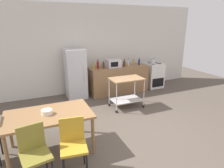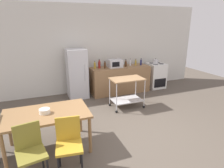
{
  "view_description": "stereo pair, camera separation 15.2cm",
  "coord_description": "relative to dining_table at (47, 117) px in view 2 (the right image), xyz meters",
  "views": [
    {
      "loc": [
        -1.85,
        -3.11,
        2.27
      ],
      "look_at": [
        0.04,
        1.2,
        0.8
      ],
      "focal_mm": 30.8,
      "sensor_mm": 36.0,
      "label": 1
    },
    {
      "loc": [
        -1.7,
        -3.17,
        2.27
      ],
      "look_at": [
        0.04,
        1.2,
        0.8
      ],
      "focal_mm": 30.8,
      "sensor_mm": 36.0,
      "label": 2
    }
  ],
  "objects": [
    {
      "name": "ground_plane",
      "position": [
        1.64,
        -0.18,
        -0.67
      ],
      "size": [
        12.0,
        12.0,
        0.0
      ],
      "primitive_type": "plane",
      "color": "brown"
    },
    {
      "name": "back_wall",
      "position": [
        1.64,
        3.02,
        0.78
      ],
      "size": [
        8.4,
        0.12,
        2.9
      ],
      "primitive_type": "cube",
      "color": "silver",
      "rests_on": "ground_plane"
    },
    {
      "name": "kitchen_counter",
      "position": [
        2.54,
        2.42,
        -0.22
      ],
      "size": [
        2.0,
        0.64,
        0.9
      ],
      "primitive_type": "cube",
      "color": "olive",
      "rests_on": "ground_plane"
    },
    {
      "name": "dining_table",
      "position": [
        0.0,
        0.0,
        0.0
      ],
      "size": [
        1.5,
        0.9,
        0.75
      ],
      "color": "olive",
      "rests_on": "ground_plane"
    },
    {
      "name": "chair_olive",
      "position": [
        -0.29,
        -0.68,
        -0.15
      ],
      "size": [
        0.47,
        0.47,
        0.89
      ],
      "rotation": [
        0.0,
        0.0,
        0.18
      ],
      "color": "olive",
      "rests_on": "ground_plane"
    },
    {
      "name": "chair_mustard",
      "position": [
        0.27,
        -0.7,
        -0.15
      ],
      "size": [
        0.45,
        0.45,
        0.89
      ],
      "rotation": [
        0.0,
        0.0,
        -0.14
      ],
      "color": "gold",
      "rests_on": "ground_plane"
    },
    {
      "name": "stove_oven",
      "position": [
        3.99,
        2.44,
        -0.22
      ],
      "size": [
        0.6,
        0.61,
        0.92
      ],
      "color": "white",
      "rests_on": "ground_plane"
    },
    {
      "name": "refrigerator",
      "position": [
        1.09,
        2.52,
        0.1
      ],
      "size": [
        0.6,
        0.63,
        1.55
      ],
      "color": "silver",
      "rests_on": "ground_plane"
    },
    {
      "name": "kitchen_cart",
      "position": [
        2.2,
        1.2,
        -0.1
      ],
      "size": [
        0.91,
        0.57,
        0.85
      ],
      "color": "#A37A51",
      "rests_on": "ground_plane"
    },
    {
      "name": "bottle_sesame_oil",
      "position": [
        1.67,
        2.48,
        0.33
      ],
      "size": [
        0.07,
        0.07,
        0.24
      ],
      "color": "gold",
      "rests_on": "kitchen_counter"
    },
    {
      "name": "bottle_soda",
      "position": [
        1.82,
        2.47,
        0.35
      ],
      "size": [
        0.08,
        0.08,
        0.29
      ],
      "color": "maroon",
      "rests_on": "kitchen_counter"
    },
    {
      "name": "bottle_vinegar",
      "position": [
        1.99,
        2.4,
        0.33
      ],
      "size": [
        0.07,
        0.07,
        0.24
      ],
      "color": "#4C2D19",
      "rests_on": "kitchen_counter"
    },
    {
      "name": "microwave",
      "position": [
        2.35,
        2.43,
        0.36
      ],
      "size": [
        0.46,
        0.35,
        0.26
      ],
      "color": "silver",
      "rests_on": "kitchen_counter"
    },
    {
      "name": "bottle_wine",
      "position": [
        2.73,
        2.39,
        0.33
      ],
      "size": [
        0.08,
        0.08,
        0.25
      ],
      "color": "#4C2D19",
      "rests_on": "kitchen_counter"
    },
    {
      "name": "bottle_olive_oil",
      "position": [
        2.94,
        2.49,
        0.32
      ],
      "size": [
        0.06,
        0.06,
        0.23
      ],
      "color": "silver",
      "rests_on": "kitchen_counter"
    },
    {
      "name": "bottle_soy_sauce",
      "position": [
        3.15,
        2.46,
        0.32
      ],
      "size": [
        0.06,
        0.06,
        0.21
      ],
      "color": "gold",
      "rests_on": "kitchen_counter"
    },
    {
      "name": "bottle_sparkling_water",
      "position": [
        3.33,
        2.42,
        0.33
      ],
      "size": [
        0.06,
        0.06,
        0.24
      ],
      "color": "navy",
      "rests_on": "kitchen_counter"
    },
    {
      "name": "fruit_bowl",
      "position": [
        -0.02,
        -0.01,
        0.12
      ],
      "size": [
        0.19,
        0.19,
        0.08
      ],
      "primitive_type": "cylinder",
      "color": "white",
      "rests_on": "dining_table"
    },
    {
      "name": "kettle",
      "position": [
        3.87,
        2.34,
        0.33
      ],
      "size": [
        0.24,
        0.17,
        0.19
      ],
      "color": "silver",
      "rests_on": "stove_oven"
    }
  ]
}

